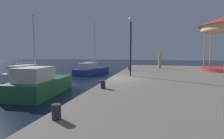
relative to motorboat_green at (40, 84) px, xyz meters
The scene contains 9 objects.
ground_plane 4.59m from the motorboat_green, 33.47° to the left, with size 120.00×120.00×0.00m, color black.
motorboat_green is the anchor object (origin of this frame).
sailboat_white 7.53m from the motorboat_green, 133.01° to the left, with size 2.53×6.38×6.46m.
sailboat_blue 10.75m from the motorboat_green, 93.53° to the left, with size 3.07×5.82×6.58m.
lamp_post_mid_promenade 7.18m from the motorboat_green, 37.45° to the left, with size 0.36×0.36×4.46m.
bollard_north 9.57m from the motorboat_green, 62.30° to the left, with size 0.24×0.24×0.40m, color #2D2D33.
bollard_center 6.60m from the motorboat_green, 49.83° to the right, with size 0.24×0.24×0.40m, color #2D2D33.
bollard_south 4.49m from the motorboat_green, 13.67° to the right, with size 0.24×0.24×0.40m, color #2D2D33.
person_mid_promenade 13.59m from the motorboat_green, 55.62° to the left, with size 0.34×0.34×1.91m.
Camera 1 is at (2.81, -11.25, 2.49)m, focal length 26.44 mm.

